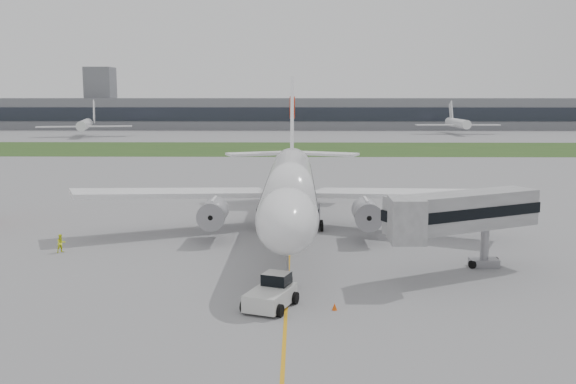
{
  "coord_description": "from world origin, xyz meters",
  "views": [
    {
      "loc": [
        0.82,
        -64.59,
        15.21
      ],
      "look_at": [
        -0.21,
        2.0,
        5.16
      ],
      "focal_mm": 40.0,
      "sensor_mm": 36.0,
      "label": 1
    }
  ],
  "objects_px": {
    "airliner": "(290,184)",
    "ground_crew_near": "(269,292)",
    "jet_bridge": "(456,213)",
    "pushback_tug": "(272,292)"
  },
  "relations": [
    {
      "from": "airliner",
      "to": "ground_crew_near",
      "type": "bearing_deg",
      "value": -93.01
    },
    {
      "from": "jet_bridge",
      "to": "pushback_tug",
      "type": "bearing_deg",
      "value": -177.51
    },
    {
      "from": "airliner",
      "to": "jet_bridge",
      "type": "distance_m",
      "value": 21.27
    },
    {
      "from": "airliner",
      "to": "jet_bridge",
      "type": "height_order",
      "value": "airliner"
    },
    {
      "from": "airliner",
      "to": "ground_crew_near",
      "type": "distance_m",
      "value": 24.6
    },
    {
      "from": "pushback_tug",
      "to": "ground_crew_near",
      "type": "bearing_deg",
      "value": 135.38
    },
    {
      "from": "pushback_tug",
      "to": "ground_crew_near",
      "type": "relative_size",
      "value": 2.66
    },
    {
      "from": "pushback_tug",
      "to": "jet_bridge",
      "type": "height_order",
      "value": "jet_bridge"
    },
    {
      "from": "pushback_tug",
      "to": "airliner",
      "type": "bearing_deg",
      "value": 107.99
    },
    {
      "from": "airliner",
      "to": "ground_crew_near",
      "type": "relative_size",
      "value": 28.09
    }
  ]
}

